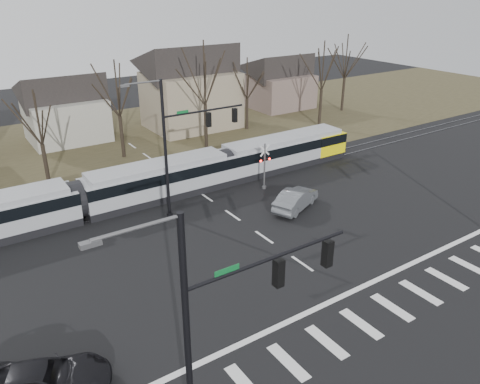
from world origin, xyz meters
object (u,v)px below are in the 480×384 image
suv (43,382)px  rail_crossing_signal (264,168)px  sedan (296,199)px  tram (157,179)px

suv → rail_crossing_signal: (20.74, 12.59, 1.11)m
rail_crossing_signal → sedan: bearing=-93.4°
sedan → rail_crossing_signal: size_ratio=1.27×
tram → sedan: tram is taller
sedan → suv: sedan is taller
suv → tram: bearing=-15.4°
suv → rail_crossing_signal: size_ratio=1.53×
tram → sedan: size_ratio=7.77×
tram → suv: size_ratio=6.47×
sedan → rail_crossing_signal: rail_crossing_signal is taller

